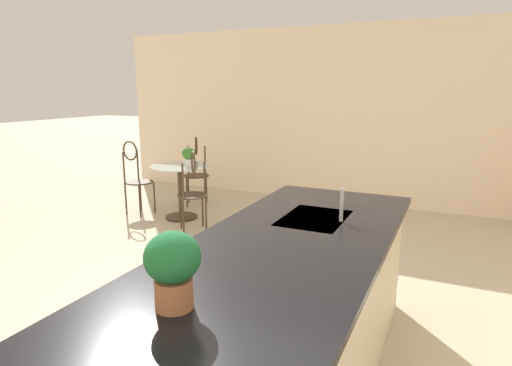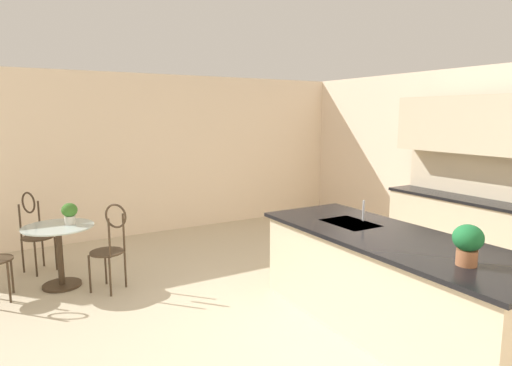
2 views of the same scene
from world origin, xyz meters
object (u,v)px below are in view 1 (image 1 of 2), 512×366
at_px(chair_near_window, 193,188).
at_px(potted_plant_on_table, 189,155).
at_px(potted_plant_counter_far, 173,265).
at_px(bistro_table, 180,187).
at_px(chair_by_island, 196,168).
at_px(chair_toward_desk, 136,174).

relative_size(chair_near_window, potted_plant_on_table, 4.08).
xyz_separation_m(potted_plant_on_table, potted_plant_counter_far, (3.56, 2.30, 0.21)).
bearing_deg(bistro_table, chair_by_island, -164.10).
bearing_deg(chair_toward_desk, bistro_table, 93.89).
distance_m(chair_near_window, potted_plant_counter_far, 3.70).
xyz_separation_m(chair_by_island, chair_toward_desk, (0.79, -0.51, 0.00)).
bearing_deg(chair_toward_desk, potted_plant_on_table, 94.62).
distance_m(potted_plant_on_table, potted_plant_counter_far, 4.24).
height_order(bistro_table, potted_plant_counter_far, potted_plant_counter_far).
xyz_separation_m(bistro_table, chair_toward_desk, (0.05, -0.72, 0.13)).
bearing_deg(chair_by_island, bistro_table, 15.90).
bearing_deg(chair_near_window, chair_by_island, -149.11).
bearing_deg(potted_plant_on_table, chair_toward_desk, -85.38).
bearing_deg(chair_by_island, potted_plant_on_table, 25.90).
height_order(bistro_table, chair_near_window, chair_near_window).
bearing_deg(potted_plant_on_table, chair_by_island, -154.10).
relative_size(bistro_table, chair_by_island, 0.77).
height_order(chair_near_window, potted_plant_counter_far, potted_plant_counter_far).
relative_size(chair_by_island, potted_plant_counter_far, 3.34).
height_order(chair_near_window, potted_plant_on_table, chair_near_window).
distance_m(chair_by_island, potted_plant_counter_far, 5.06).
bearing_deg(potted_plant_counter_far, potted_plant_on_table, -147.12).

